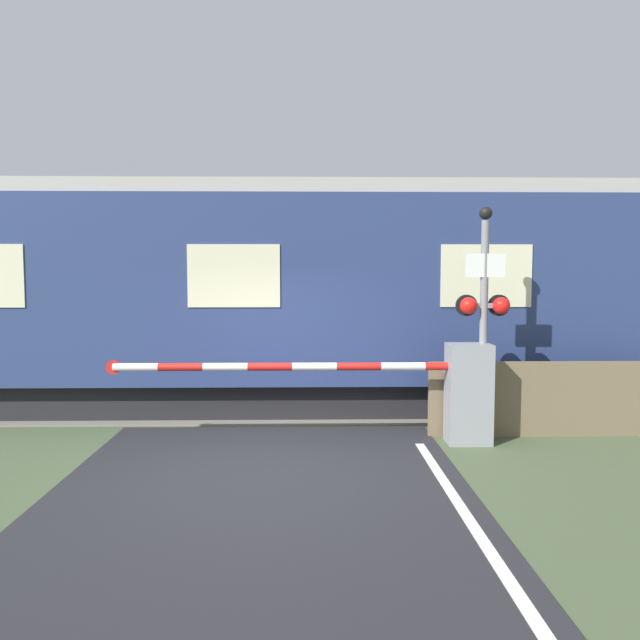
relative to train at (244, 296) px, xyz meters
name	(u,v)px	position (x,y,z in m)	size (l,w,h in m)	color
ground_plane	(266,469)	(0.62, -3.74, -1.97)	(80.00, 80.00, 0.00)	#475638
track_bed	(280,403)	(0.62, 0.00, -1.95)	(36.00, 3.20, 0.13)	slate
train	(244,296)	(0.00, 0.00, 0.00)	(14.14, 3.16, 3.85)	black
crossing_barrier	(444,390)	(3.02, -2.63, -1.22)	(5.31, 0.44, 1.40)	gray
signal_post	(484,309)	(3.59, -2.54, -0.09)	(0.76, 0.26, 3.29)	gray
roadside_fence	(563,399)	(4.84, -2.31, -1.42)	(3.94, 0.06, 1.10)	#726047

